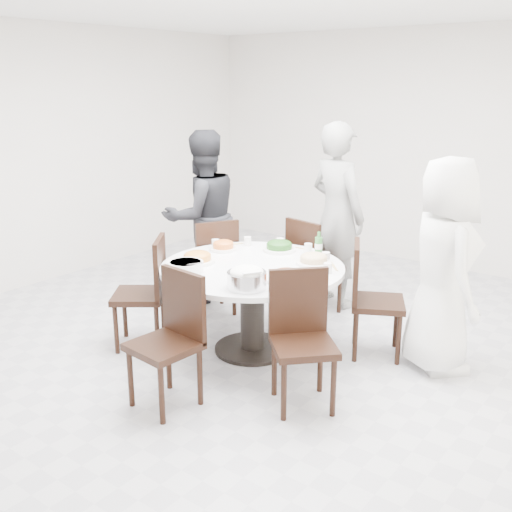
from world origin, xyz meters
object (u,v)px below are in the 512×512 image
Objects in this scene: chair_s at (164,343)px; rice_bowl at (247,280)px; soup_bowl at (186,267)px; chair_se at (304,343)px; beverage_bottle at (319,244)px; chair_n at (316,266)px; dining_table at (252,309)px; diner_left at (202,217)px; diner_right at (443,266)px; chair_ne at (378,300)px; diner_middle at (337,215)px; chair_sw at (139,293)px; chair_nw at (211,266)px.

chair_s is 3.31× the size of rice_bowl.
chair_se is at bearing -1.58° from soup_bowl.
chair_n is at bearing 123.62° from beverage_bottle.
dining_table is 0.86× the size of diner_left.
diner_right is 1.04m from beverage_bottle.
dining_table is at bearing 55.76° from soup_bowl.
chair_s is at bearing -111.06° from rice_bowl.
chair_ne is at bearing 41.79° from chair_se.
diner_left is at bearing 142.37° from rice_bowl.
chair_s is 0.96m from chair_se.
chair_se is 1.31m from diner_right.
rice_bowl is at bearing 113.05° from chair_n.
diner_middle is at bearing 97.21° from chair_s.
chair_n is 1.77m from chair_se.
diner_right reaches higher than chair_se.
chair_sw is 1.06m from chair_s.
chair_se is at bearing -62.53° from beverage_bottle.
dining_table is 0.96m from chair_se.
dining_table is 1.06m from chair_n.
chair_sw is 1.18m from rice_bowl.
diner_middle is 1.88m from soup_bowl.
diner_right is 7.62× the size of beverage_bottle.
diner_left is 1.49m from beverage_bottle.
chair_nw is at bearing 47.00° from chair_n.
chair_ne is 2.08m from diner_left.
chair_sw is 1.58m from beverage_bottle.
diner_middle reaches higher than chair_nw.
rice_bowl is at bearing 93.94° from diner_right.
chair_se is (-0.03, -1.06, 0.00)m from chair_ne.
diner_right reaches higher than soup_bowl.
chair_ne is at bearing 3.25° from beverage_bottle.
diner_right is 1.52m from rice_bowl.
diner_middle reaches higher than chair_s.
dining_table is 0.90× the size of diner_right.
chair_se is 2.12m from diner_middle.
chair_ne is at bearing 41.45° from soup_bowl.
chair_se is at bearing 130.23° from diner_middle.
diner_middle is at bearing -82.31° from chair_n.
chair_n is 3.31× the size of rice_bowl.
chair_n is 0.52× the size of diner_middle.
chair_sw is at bearing -137.02° from beverage_bottle.
dining_table is at bearing 80.19° from diner_left.
rice_bowl is at bearing -89.34° from beverage_bottle.
chair_s is 2.51m from diner_middle.
diner_middle is (0.82, 0.96, 0.44)m from chair_nw.
dining_table is at bearing 102.90° from chair_se.
chair_ne and chair_nw have the same top height.
rice_bowl reaches higher than soup_bowl.
diner_right reaches higher than dining_table.
diner_middle is at bearing 110.77° from beverage_bottle.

